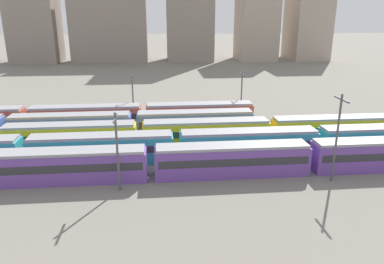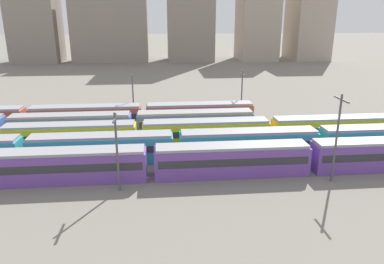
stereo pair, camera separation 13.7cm
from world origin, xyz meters
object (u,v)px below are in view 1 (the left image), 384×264
(train_track_4, at_px, (86,116))
(catenary_pole_1, at_px, (242,92))
(train_track_0, at_px, (232,159))
(train_track_1, at_px, (177,146))
(train_track_2, at_px, (270,131))
(catenary_pole_2, at_px, (337,134))
(catenary_pole_0, at_px, (117,148))
(train_track_3, at_px, (71,126))
(catenary_pole_3, at_px, (133,94))

(train_track_4, distance_m, catenary_pole_1, 27.15)
(train_track_0, height_order, train_track_1, same)
(train_track_1, height_order, train_track_2, same)
(train_track_1, distance_m, train_track_4, 21.02)
(catenary_pole_1, xyz_separation_m, catenary_pole_2, (4.47, -26.91, 0.78))
(train_track_4, height_order, catenary_pole_1, catenary_pole_1)
(train_track_2, xyz_separation_m, catenary_pole_0, (-20.55, -13.28, 2.95))
(train_track_0, height_order, train_track_4, same)
(train_track_2, relative_size, catenary_pole_1, 13.12)
(train_track_1, bearing_deg, train_track_2, 20.43)
(train_track_3, bearing_deg, catenary_pole_3, 41.51)
(catenary_pole_0, relative_size, catenary_pole_2, 0.86)
(train_track_1, bearing_deg, catenary_pole_3, 109.41)
(train_track_0, xyz_separation_m, catenary_pole_2, (10.98, -2.83, 3.69))
(catenary_pole_1, bearing_deg, catenary_pole_2, -80.57)
(catenary_pole_1, height_order, catenary_pole_2, catenary_pole_2)
(train_track_3, relative_size, catenary_pole_3, 6.23)
(train_track_0, bearing_deg, catenary_pole_3, 118.26)
(train_track_2, xyz_separation_m, train_track_3, (-29.38, 5.20, -0.00))
(train_track_0, distance_m, train_track_3, 26.65)
(train_track_0, relative_size, catenary_pole_3, 10.46)
(train_track_2, bearing_deg, train_track_3, 169.96)
(train_track_4, bearing_deg, catenary_pole_2, -37.09)
(catenary_pole_1, bearing_deg, train_track_3, -163.21)
(train_track_2, xyz_separation_m, catenary_pole_1, (-1.26, 13.68, 2.91))
(catenary_pole_0, distance_m, catenary_pole_1, 33.16)
(train_track_3, distance_m, catenary_pole_3, 12.36)
(train_track_3, bearing_deg, catenary_pole_2, -29.49)
(train_track_0, relative_size, train_track_3, 1.68)
(train_track_2, xyz_separation_m, catenary_pole_2, (3.21, -13.23, 3.69))
(catenary_pole_3, bearing_deg, train_track_2, -32.74)
(train_track_1, height_order, catenary_pole_1, catenary_pole_1)
(catenary_pole_1, relative_size, catenary_pole_2, 0.85)
(train_track_1, distance_m, catenary_pole_1, 22.94)
(train_track_2, relative_size, train_track_3, 2.02)
(catenary_pole_1, bearing_deg, train_track_4, -173.01)
(train_track_3, relative_size, catenary_pole_2, 5.53)
(train_track_4, distance_m, catenary_pole_3, 8.68)
(train_track_2, bearing_deg, train_track_4, 159.66)
(train_track_0, xyz_separation_m, catenary_pole_1, (6.51, 24.08, 2.91))
(train_track_4, bearing_deg, train_track_2, -20.34)
(catenary_pole_1, bearing_deg, train_track_0, -105.12)
(train_track_3, distance_m, catenary_pole_0, 20.70)
(train_track_2, distance_m, train_track_3, 29.84)
(catenary_pole_1, bearing_deg, catenary_pole_3, -178.34)
(train_track_3, xyz_separation_m, catenary_pole_1, (28.12, 8.48, 2.91))
(train_track_0, height_order, catenary_pole_3, catenary_pole_3)
(train_track_4, relative_size, catenary_pole_3, 6.23)
(catenary_pole_0, relative_size, catenary_pole_1, 1.01)
(train_track_1, height_order, train_track_4, same)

